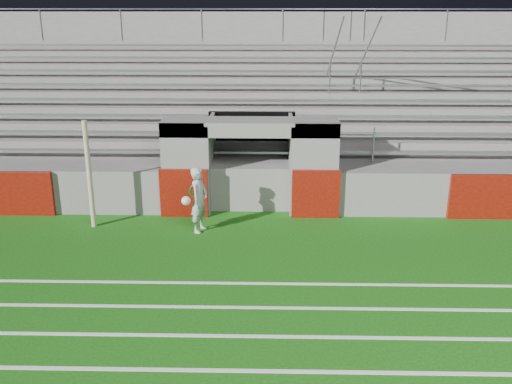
{
  "coord_description": "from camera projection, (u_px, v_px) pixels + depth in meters",
  "views": [
    {
      "loc": [
        0.5,
        -11.75,
        5.62
      ],
      "look_at": [
        0.2,
        1.8,
        1.1
      ],
      "focal_mm": 40.0,
      "sensor_mm": 36.0,
      "label": 1
    }
  ],
  "objects": [
    {
      "name": "hose_coil",
      "position": [
        197.0,
        191.0,
        15.5
      ],
      "size": [
        0.48,
        0.14,
        0.48
      ],
      "color": "#0C3C0C",
      "rests_on": "ground"
    },
    {
      "name": "field_post",
      "position": [
        89.0,
        175.0,
        14.62
      ],
      "size": [
        0.13,
        0.13,
        2.83
      ],
      "primitive_type": "cylinder",
      "color": "#C3B191",
      "rests_on": "ground"
    },
    {
      "name": "goalkeeper_with_ball",
      "position": [
        199.0,
        200.0,
        14.49
      ],
      "size": [
        0.72,
        0.72,
        1.7
      ],
      "color": "#AEB2B8",
      "rests_on": "ground"
    },
    {
      "name": "stadium_structure",
      "position": [
        254.0,
        126.0,
        20.02
      ],
      "size": [
        26.0,
        8.48,
        5.42
      ],
      "color": "slate",
      "rests_on": "ground"
    },
    {
      "name": "ground",
      "position": [
        245.0,
        263.0,
        12.93
      ],
      "size": [
        90.0,
        90.0,
        0.0
      ],
      "primitive_type": "plane",
      "color": "#14510D",
      "rests_on": "ground"
    }
  ]
}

